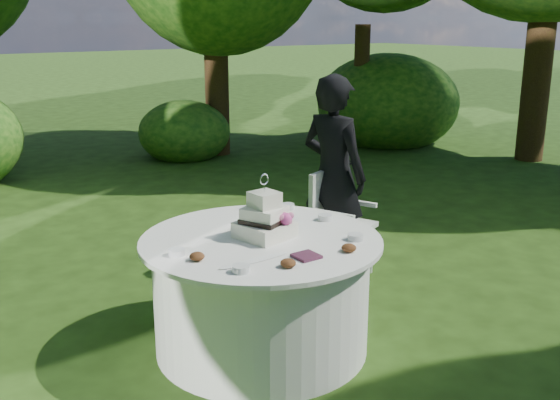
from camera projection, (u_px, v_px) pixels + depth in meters
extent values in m
plane|color=#1F370F|center=(262.00, 346.00, 4.41)|extent=(80.00, 80.00, 0.00)
cube|color=#4A1F36|center=(306.00, 256.00, 3.86)|extent=(0.14, 0.14, 0.02)
ellipsoid|color=white|center=(254.00, 260.00, 3.80)|extent=(0.48, 0.07, 0.01)
imported|color=black|center=(334.00, 175.00, 5.52)|extent=(0.54, 0.70, 1.70)
cylinder|color=white|center=(261.00, 296.00, 4.31)|extent=(1.40, 1.40, 0.74)
cylinder|color=silver|center=(261.00, 240.00, 4.20)|extent=(1.56, 1.56, 0.03)
cube|color=white|center=(265.00, 230.00, 4.20)|extent=(0.36, 0.36, 0.10)
cube|color=white|center=(265.00, 215.00, 4.18)|extent=(0.31, 0.31, 0.10)
cube|color=beige|center=(264.00, 200.00, 4.15)|extent=(0.18, 0.18, 0.10)
cube|color=black|center=(265.00, 220.00, 4.19)|extent=(0.33, 0.33, 0.03)
sphere|color=#E2429D|center=(286.00, 219.00, 4.14)|extent=(0.08, 0.08, 0.08)
cylinder|color=white|center=(264.00, 188.00, 4.13)|extent=(0.01, 0.01, 0.05)
torus|color=silver|center=(264.00, 179.00, 4.11)|extent=(0.08, 0.02, 0.08)
cube|color=white|center=(344.00, 226.00, 5.52)|extent=(0.57, 0.57, 0.04)
cube|color=silver|center=(324.00, 195.00, 5.56)|extent=(0.42, 0.20, 0.44)
cylinder|color=white|center=(352.00, 262.00, 5.34)|extent=(0.04, 0.04, 0.42)
cylinder|color=silver|center=(371.00, 250.00, 5.63)|extent=(0.04, 0.04, 0.42)
cylinder|color=white|center=(314.00, 254.00, 5.53)|extent=(0.04, 0.04, 0.42)
cylinder|color=white|center=(334.00, 242.00, 5.82)|extent=(0.04, 0.04, 0.42)
cube|color=white|center=(332.00, 214.00, 5.30)|extent=(0.18, 0.38, 0.04)
cube|color=white|center=(355.00, 202.00, 5.64)|extent=(0.18, 0.38, 0.04)
cylinder|color=silver|center=(325.00, 217.00, 4.57)|extent=(0.10, 0.10, 0.04)
cylinder|color=silver|center=(355.00, 237.00, 4.16)|extent=(0.10, 0.10, 0.04)
cylinder|color=silver|center=(241.00, 269.00, 3.63)|extent=(0.10, 0.10, 0.04)
cylinder|color=silver|center=(288.00, 206.00, 4.83)|extent=(0.10, 0.10, 0.04)
cylinder|color=silver|center=(177.00, 252.00, 3.89)|extent=(0.10, 0.10, 0.04)
ellipsoid|color=#562D16|center=(268.00, 209.00, 4.76)|extent=(0.09, 0.09, 0.05)
ellipsoid|color=#562D16|center=(349.00, 248.00, 3.95)|extent=(0.09, 0.09, 0.05)
ellipsoid|color=#562D16|center=(288.00, 263.00, 3.70)|extent=(0.09, 0.09, 0.05)
ellipsoid|color=#562D16|center=(197.00, 256.00, 3.81)|extent=(0.09, 0.09, 0.05)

